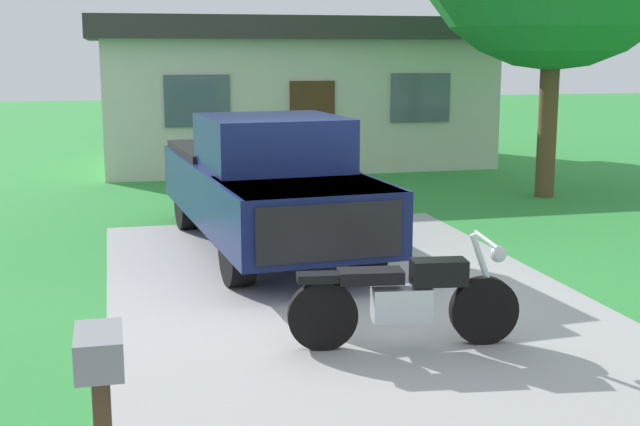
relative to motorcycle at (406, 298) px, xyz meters
name	(u,v)px	position (x,y,z in m)	size (l,w,h in m)	color
ground_plane	(339,288)	(-0.10, 2.10, -0.47)	(80.00, 80.00, 0.00)	green
driveway_pad	(339,288)	(-0.10, 2.10, -0.47)	(5.34, 8.43, 0.01)	#A7A7A7
motorcycle	(406,298)	(0.00, 0.00, 0.00)	(2.21, 0.70, 1.09)	black
pickup_truck	(264,181)	(-0.57, 4.42, 0.48)	(2.44, 5.76, 1.90)	black
mailbox	(101,380)	(-2.75, -2.73, 0.51)	(0.26, 0.48, 1.26)	#4C3823
neighbor_house	(289,90)	(1.70, 13.66, 1.32)	(9.60, 5.60, 3.50)	beige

